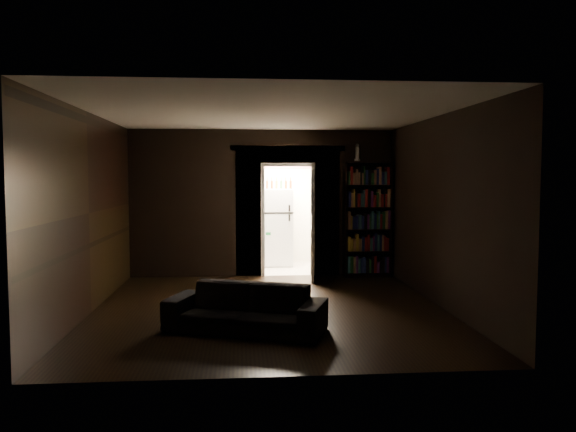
% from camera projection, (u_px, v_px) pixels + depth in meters
% --- Properties ---
extents(ground, '(5.50, 5.50, 0.00)m').
position_uv_depth(ground, '(269.00, 309.00, 8.08)').
color(ground, black).
rests_on(ground, ground).
extents(room_walls, '(5.02, 5.61, 2.84)m').
position_uv_depth(room_walls, '(265.00, 191.00, 9.03)').
color(room_walls, black).
rests_on(room_walls, ground).
extents(kitchen_alcove, '(2.20, 1.80, 2.60)m').
position_uv_depth(kitchen_alcove, '(284.00, 210.00, 11.89)').
color(kitchen_alcove, beige).
rests_on(kitchen_alcove, ground).
extents(sofa, '(2.11, 1.45, 0.75)m').
position_uv_depth(sofa, '(245.00, 301.00, 6.92)').
color(sofa, black).
rests_on(sofa, ground).
extents(bookshelf, '(0.95, 0.66, 2.20)m').
position_uv_depth(bookshelf, '(367.00, 219.00, 10.70)').
color(bookshelf, black).
rests_on(bookshelf, ground).
extents(refrigerator, '(0.87, 0.82, 1.65)m').
position_uv_depth(refrigerator, '(275.00, 227.00, 12.06)').
color(refrigerator, white).
rests_on(refrigerator, ground).
extents(door, '(0.15, 0.85, 2.05)m').
position_uv_depth(door, '(312.00, 224.00, 10.38)').
color(door, white).
rests_on(door, ground).
extents(figurine, '(0.14, 0.14, 0.33)m').
position_uv_depth(figurine, '(357.00, 152.00, 10.65)').
color(figurine, white).
rests_on(figurine, bookshelf).
extents(bottles, '(0.60, 0.28, 0.25)m').
position_uv_depth(bottles, '(279.00, 183.00, 11.93)').
color(bottles, black).
rests_on(bottles, refrigerator).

